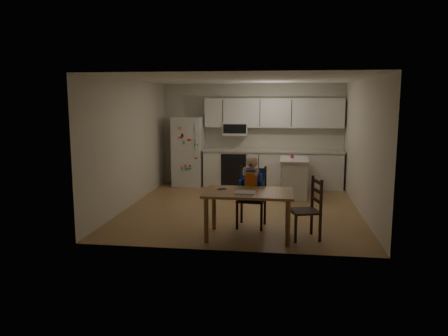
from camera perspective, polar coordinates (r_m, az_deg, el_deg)
room at (r=8.95m, az=2.72°, el=3.32°), size 4.52×5.01×2.51m
refrigerator at (r=10.87m, az=-4.67°, el=2.19°), size 0.72×0.70×1.70m
kitchen_run at (r=10.70m, az=6.23°, el=2.21°), size 3.37×0.62×2.15m
kitchen_island at (r=9.76m, az=9.09°, el=-1.19°), size 0.60×1.15×0.85m
red_cup at (r=9.72m, az=8.88°, el=1.56°), size 0.08×0.08×0.09m
dining_table at (r=6.74m, az=3.25°, el=-3.90°), size 1.36×0.87×0.73m
napkin at (r=6.62m, az=2.77°, el=-3.19°), size 0.30×0.26×0.01m
toddler_spoon at (r=6.86m, az=-0.33°, el=-2.75°), size 0.12×0.06×0.02m
chair_booster at (r=7.32m, az=3.68°, el=-2.15°), size 0.49×0.49×1.19m
chair_side at (r=6.83m, az=11.22°, el=-4.70°), size 0.52×0.52×0.95m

